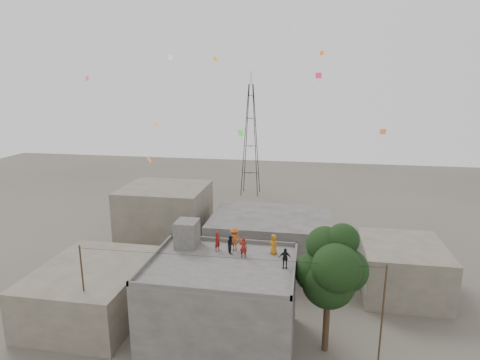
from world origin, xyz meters
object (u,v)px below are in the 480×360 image
(tree, at_px, (332,269))
(person_dark_adult, at_px, (285,258))
(person_red_adult, at_px, (243,247))
(transmission_tower, at_px, (251,140))
(stair_head_box, at_px, (187,234))

(tree, relative_size, person_dark_adult, 6.55)
(tree, distance_m, person_red_adult, 6.17)
(transmission_tower, xyz_separation_m, person_dark_adult, (8.28, -39.79, -2.27))
(tree, distance_m, person_dark_adult, 3.19)
(person_red_adult, distance_m, person_dark_adult, 3.22)
(stair_head_box, distance_m, person_dark_adult, 7.86)
(transmission_tower, distance_m, person_dark_adult, 40.71)
(person_red_adult, bearing_deg, tree, 177.32)
(tree, height_order, person_dark_adult, tree)
(stair_head_box, xyz_separation_m, person_red_adult, (4.49, -1.21, -0.26))
(tree, bearing_deg, person_dark_adult, -172.81)
(transmission_tower, bearing_deg, person_dark_adult, -78.25)
(transmission_tower, xyz_separation_m, person_red_adult, (5.29, -38.61, -2.22))
(tree, distance_m, transmission_tower, 41.12)
(person_red_adult, bearing_deg, transmission_tower, -77.41)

